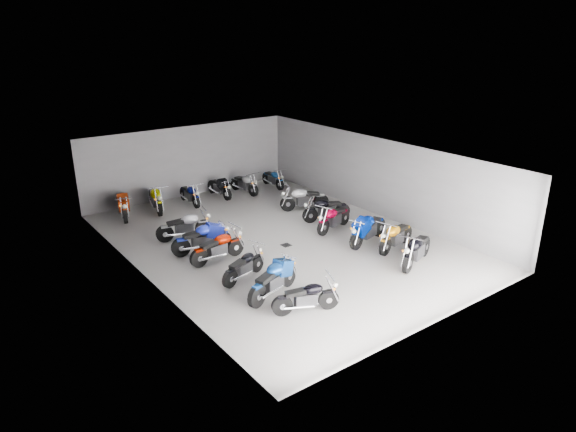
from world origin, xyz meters
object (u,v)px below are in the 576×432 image
(motorcycle_left_d, at_px, (218,247))
(motorcycle_right_f, at_px, (304,199))
(motorcycle_left_c, at_px, (244,266))
(motorcycle_left_e, at_px, (202,238))
(motorcycle_back_c, at_px, (190,194))
(motorcycle_back_a, at_px, (123,204))
(motorcycle_right_a, at_px, (417,249))
(motorcycle_right_d, at_px, (334,218))
(motorcycle_right_e, at_px, (326,209))
(motorcycle_back_e, at_px, (244,183))
(motorcycle_left_f, at_px, (185,226))
(motorcycle_back_b, at_px, (156,198))
(drain_grate, at_px, (286,245))
(motorcycle_left_b, at_px, (274,279))
(motorcycle_back_f, at_px, (273,178))
(motorcycle_right_b, at_px, (396,236))
(motorcycle_left_a, at_px, (307,297))
(motorcycle_back_d, at_px, (220,187))

(motorcycle_left_d, relative_size, motorcycle_right_f, 1.01)
(motorcycle_left_c, bearing_deg, motorcycle_left_e, 163.59)
(motorcycle_back_c, bearing_deg, motorcycle_back_a, 0.19)
(motorcycle_left_e, relative_size, motorcycle_right_a, 1.00)
(motorcycle_back_a, height_order, motorcycle_back_c, motorcycle_back_a)
(motorcycle_right_d, relative_size, motorcycle_right_e, 0.99)
(motorcycle_right_a, relative_size, motorcycle_back_e, 1.08)
(motorcycle_left_f, height_order, motorcycle_back_b, motorcycle_back_b)
(motorcycle_back_a, relative_size, motorcycle_back_b, 1.01)
(drain_grate, distance_m, motorcycle_right_d, 2.39)
(motorcycle_left_b, height_order, motorcycle_back_f, motorcycle_left_b)
(motorcycle_left_e, distance_m, motorcycle_right_d, 5.13)
(motorcycle_right_f, height_order, motorcycle_back_b, motorcycle_back_b)
(motorcycle_right_b, bearing_deg, motorcycle_back_f, -18.89)
(motorcycle_left_a, height_order, motorcycle_right_d, motorcycle_right_d)
(motorcycle_back_c, bearing_deg, motorcycle_left_a, 83.71)
(motorcycle_right_e, bearing_deg, motorcycle_right_d, 171.25)
(motorcycle_left_d, height_order, motorcycle_back_a, motorcycle_back_a)
(motorcycle_back_c, bearing_deg, motorcycle_back_f, -177.85)
(motorcycle_left_a, xyz_separation_m, motorcycle_left_d, (-0.30, 4.33, 0.03))
(motorcycle_right_b, height_order, motorcycle_back_b, motorcycle_back_b)
(motorcycle_back_f, bearing_deg, motorcycle_left_b, 58.86)
(motorcycle_left_f, distance_m, motorcycle_right_b, 7.60)
(motorcycle_left_e, height_order, motorcycle_right_b, motorcycle_left_e)
(motorcycle_right_f, bearing_deg, motorcycle_left_f, 111.88)
(drain_grate, bearing_deg, motorcycle_left_c, -152.59)
(motorcycle_back_b, bearing_deg, motorcycle_left_d, 99.11)
(motorcycle_left_f, bearing_deg, motorcycle_left_d, 13.35)
(motorcycle_left_c, distance_m, motorcycle_right_a, 5.65)
(motorcycle_left_c, xyz_separation_m, motorcycle_right_f, (5.48, 3.97, 0.06))
(motorcycle_right_d, xyz_separation_m, motorcycle_back_e, (-0.21, 6.06, -0.02))
(motorcycle_left_f, relative_size, motorcycle_back_b, 0.92)
(motorcycle_left_e, height_order, motorcycle_back_d, motorcycle_left_e)
(motorcycle_right_a, bearing_deg, motorcycle_right_e, -23.61)
(motorcycle_back_d, height_order, motorcycle_back_f, motorcycle_back_d)
(motorcycle_left_d, bearing_deg, motorcycle_back_a, -172.89)
(motorcycle_left_c, distance_m, motorcycle_left_d, 1.65)
(motorcycle_left_d, bearing_deg, motorcycle_left_e, -177.52)
(motorcycle_left_c, xyz_separation_m, motorcycle_back_c, (1.93, 7.56, 0.02))
(motorcycle_left_e, height_order, motorcycle_back_e, motorcycle_left_e)
(motorcycle_right_a, bearing_deg, motorcycle_right_d, -17.96)
(motorcycle_left_c, distance_m, motorcycle_left_f, 4.05)
(motorcycle_left_b, bearing_deg, motorcycle_right_d, 102.17)
(motorcycle_right_b, relative_size, motorcycle_back_b, 0.93)
(motorcycle_back_b, bearing_deg, motorcycle_back_e, -169.31)
(motorcycle_left_c, distance_m, motorcycle_back_b, 7.67)
(motorcycle_left_a, distance_m, motorcycle_back_e, 11.12)
(motorcycle_left_c, height_order, motorcycle_left_d, motorcycle_left_d)
(motorcycle_left_d, relative_size, motorcycle_back_a, 0.90)
(drain_grate, bearing_deg, motorcycle_left_a, -119.54)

